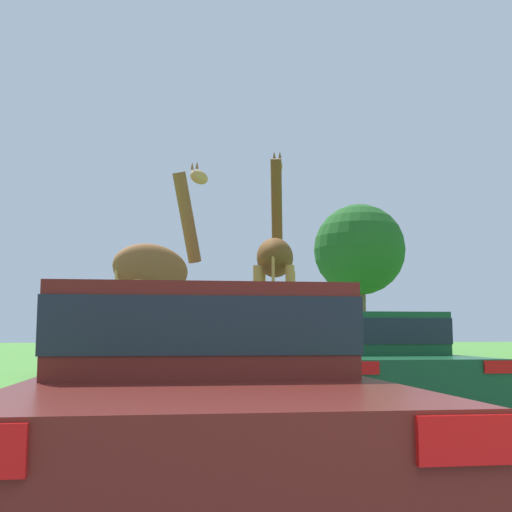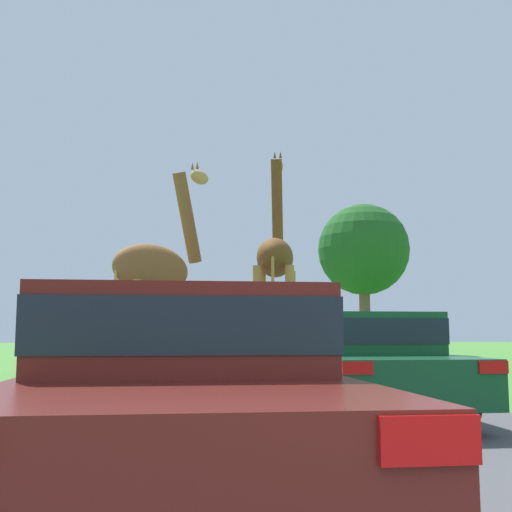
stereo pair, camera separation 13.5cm
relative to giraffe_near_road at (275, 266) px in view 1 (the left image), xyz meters
name	(u,v)px [view 1 (the left image)]	position (x,y,z in m)	size (l,w,h in m)	color
road	(189,357)	(-1.19, 17.25, -2.51)	(7.69, 120.00, 0.00)	#4C4C4F
giraffe_near_road	(275,266)	(0.00, 0.00, 0.00)	(1.11, 2.61, 5.32)	#B77F3D
giraffe_companion	(156,271)	(-2.45, -0.45, -0.17)	(2.14, 2.44, 4.82)	tan
car_lead_maroon	(195,392)	(-2.03, -8.89, -1.77)	(1.78, 4.71, 1.38)	#561914
car_queue_right	(226,343)	(0.03, 11.54, -1.77)	(1.98, 4.71, 1.37)	silver
car_queue_left	(122,343)	(-4.10, 14.80, -1.82)	(1.97, 3.98, 1.29)	black
car_far_ahead	(95,347)	(-4.24, 5.56, -1.78)	(1.89, 4.43, 1.34)	navy
car_verge_right	(366,360)	(0.57, -4.29, -1.76)	(1.82, 4.64, 1.40)	#144C28
car_rear_follower	(301,344)	(1.85, 6.23, -1.72)	(1.86, 4.10, 1.48)	gray
tree_right_cluster	(359,250)	(8.32, 21.15, 3.20)	(5.07, 5.07, 8.29)	brown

